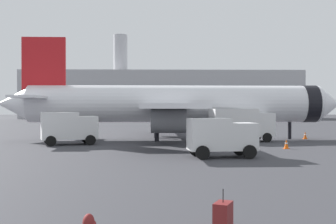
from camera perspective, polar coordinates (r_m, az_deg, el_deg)
name	(u,v)px	position (r m, az deg, el deg)	size (l,w,h in m)	color
airplane_at_gate	(173,104)	(43.48, 0.74, 1.06)	(35.67, 32.09, 10.50)	white
service_truck	(68,127)	(38.31, -13.35, -1.95)	(5.25, 3.76, 2.90)	white
fuel_truck	(241,123)	(41.32, 9.85, -1.53)	(6.31, 3.50, 3.20)	white
cargo_van	(221,136)	(27.91, 7.20, -3.19)	(4.61, 2.78, 2.60)	white
safety_cone_near	(305,135)	(46.60, 18.12, -3.02)	(0.44, 0.44, 0.79)	#F2590C
safety_cone_mid	(286,144)	(35.06, 15.77, -4.20)	(0.44, 0.44, 0.77)	#F2590C
rolling_suitcase	(223,215)	(11.68, 7.48, -13.73)	(0.63, 0.75, 1.10)	maroon
traveller_backpack	(89,223)	(11.65, -10.64, -14.59)	(0.36, 0.40, 0.48)	maroon
terminal_building	(162,95)	(134.65, -0.85, 2.32)	(85.33, 21.25, 26.61)	#B2B2B7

